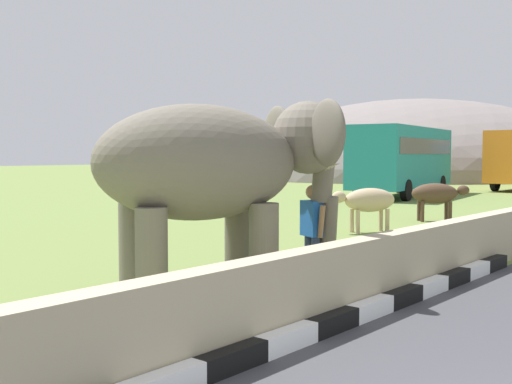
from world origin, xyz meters
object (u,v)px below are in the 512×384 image
object	(u,v)px
person_handler	(312,229)
bus_teal	(403,156)
cow_mid	(436,194)
cow_near	(368,201)
elephant	(221,166)

from	to	relation	value
person_handler	bus_teal	xyz separation A→B (m)	(20.97, 9.16, 1.16)
bus_teal	cow_mid	size ratio (longest dim) A/B	5.94
person_handler	cow_near	world-z (taller)	person_handler
person_handler	cow_mid	distance (m)	11.06
cow_mid	cow_near	bearing A→B (deg)	177.46
person_handler	elephant	bearing A→B (deg)	162.13
person_handler	cow_near	bearing A→B (deg)	23.17
elephant	cow_mid	bearing A→B (deg)	10.07
elephant	cow_near	size ratio (longest dim) A/B	2.22
cow_near	cow_mid	size ratio (longest dim) A/B	1.09
elephant	cow_mid	xyz separation A→B (m)	(12.34, 2.19, -1.11)
cow_near	cow_mid	world-z (taller)	same
person_handler	bus_teal	bearing A→B (deg)	23.60
elephant	person_handler	xyz separation A→B (m)	(1.62, -0.52, -1.05)
cow_near	person_handler	bearing A→B (deg)	-156.83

